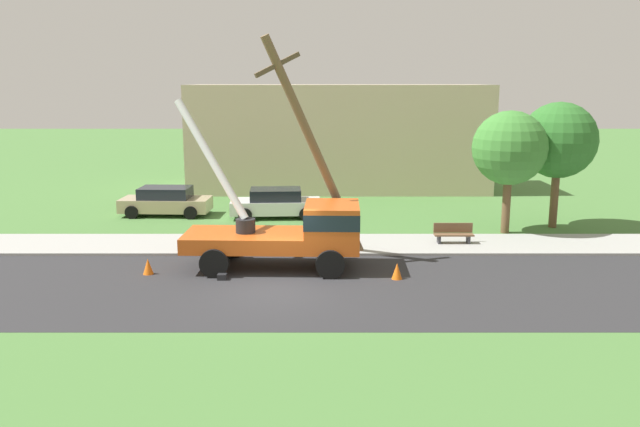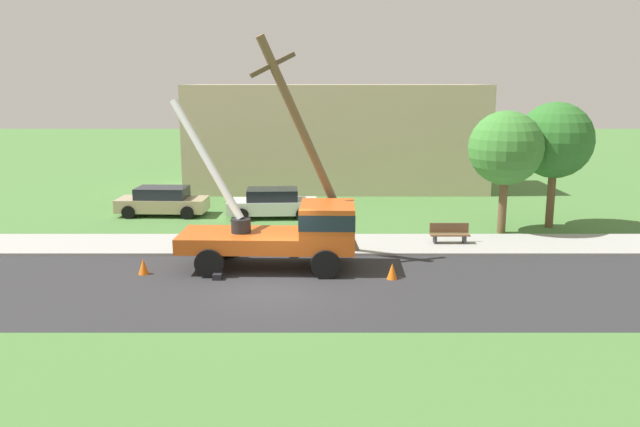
{
  "view_description": "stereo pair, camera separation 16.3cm",
  "coord_description": "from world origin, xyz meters",
  "views": [
    {
      "loc": [
        1.36,
        -19.97,
        6.57
      ],
      "look_at": [
        1.42,
        3.51,
        1.74
      ],
      "focal_mm": 36.01,
      "sensor_mm": 36.0,
      "label": 1
    },
    {
      "loc": [
        1.52,
        -19.97,
        6.57
      ],
      "look_at": [
        1.42,
        3.51,
        1.74
      ],
      "focal_mm": 36.01,
      "sensor_mm": 36.0,
      "label": 2
    }
  ],
  "objects": [
    {
      "name": "leaning_utility_pole",
      "position": [
        1.14,
        3.56,
        4.21
      ],
      "size": [
        4.09,
        2.05,
        8.27
      ],
      "color": "brown",
      "rests_on": "ground"
    },
    {
      "name": "traffic_cone_ahead",
      "position": [
        3.97,
        0.9,
        0.28
      ],
      "size": [
        0.36,
        0.36,
        0.56
      ],
      "primitive_type": "cone",
      "color": "orange",
      "rests_on": "ground"
    },
    {
      "name": "utility_truck",
      "position": [
        0.49,
        2.24,
        1.41
      ],
      "size": [
        6.76,
        3.21,
        5.98
      ],
      "color": "#C65119",
      "rests_on": "ground"
    },
    {
      "name": "ground_plane",
      "position": [
        0.0,
        12.0,
        0.0
      ],
      "size": [
        120.0,
        120.0,
        0.0
      ],
      "primitive_type": "plane",
      "color": "#477538"
    },
    {
      "name": "parked_sedan_tan",
      "position": [
        -6.37,
        11.55,
        0.71
      ],
      "size": [
        4.47,
        2.14,
        1.42
      ],
      "color": "tan",
      "rests_on": "ground"
    },
    {
      "name": "sidewalk_strip",
      "position": [
        0.0,
        5.47,
        0.05
      ],
      "size": [
        80.0,
        3.24,
        0.1
      ],
      "primitive_type": "cube",
      "color": "#9E9E99",
      "rests_on": "ground"
    },
    {
      "name": "parked_sedan_white",
      "position": [
        -0.83,
        11.05,
        0.71
      ],
      "size": [
        4.5,
        2.18,
        1.42
      ],
      "color": "silver",
      "rests_on": "ground"
    },
    {
      "name": "roadside_tree_far",
      "position": [
        12.08,
        8.86,
        3.98
      ],
      "size": [
        3.41,
        3.41,
        5.71
      ],
      "color": "brown",
      "rests_on": "ground"
    },
    {
      "name": "traffic_cone_curbside",
      "position": [
        1.96,
        3.43,
        0.28
      ],
      "size": [
        0.36,
        0.36,
        0.56
      ],
      "primitive_type": "cone",
      "color": "orange",
      "rests_on": "ground"
    },
    {
      "name": "lowrise_building_backdrop",
      "position": [
        2.5,
        19.86,
        3.2
      ],
      "size": [
        18.0,
        6.0,
        6.4
      ],
      "primitive_type": "cube",
      "color": "#C6B293",
      "rests_on": "ground"
    },
    {
      "name": "roadside_tree_near",
      "position": [
        9.56,
        7.71,
        3.74
      ],
      "size": [
        3.22,
        3.22,
        5.38
      ],
      "color": "brown",
      "rests_on": "ground"
    },
    {
      "name": "park_bench",
      "position": [
        6.82,
        5.53,
        0.46
      ],
      "size": [
        1.6,
        0.45,
        0.9
      ],
      "color": "brown",
      "rests_on": "ground"
    },
    {
      "name": "traffic_cone_behind",
      "position": [
        -4.62,
        1.46,
        0.28
      ],
      "size": [
        0.36,
        0.36,
        0.56
      ],
      "primitive_type": "cone",
      "color": "orange",
      "rests_on": "ground"
    },
    {
      "name": "road_asphalt",
      "position": [
        0.0,
        0.0,
        0.0
      ],
      "size": [
        80.0,
        7.7,
        0.01
      ],
      "primitive_type": "cube",
      "color": "#2B2B2D",
      "rests_on": "ground"
    }
  ]
}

